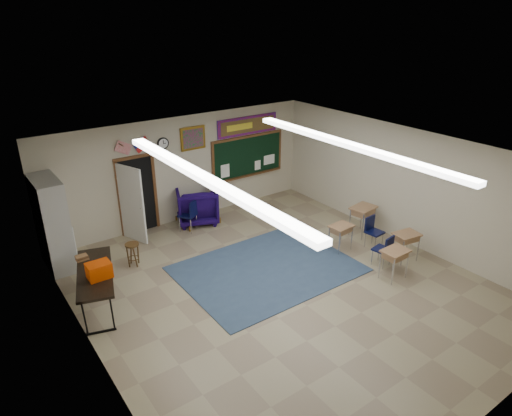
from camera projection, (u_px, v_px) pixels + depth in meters
floor at (282, 287)px, 10.06m from camera, size 9.00×9.00×0.00m
back_wall at (183, 169)px, 12.81m from camera, size 8.00×0.04×3.00m
front_wall at (494, 346)px, 6.11m from camera, size 8.00×0.04×3.00m
left_wall at (90, 290)px, 7.32m from camera, size 0.04×9.00×3.00m
right_wall at (406, 186)px, 11.60m from camera, size 0.04×9.00×3.00m
ceiling at (285, 157)px, 8.86m from camera, size 8.00×9.00×0.04m
area_rug at (267, 269)px, 10.76m from camera, size 4.00×3.00×0.02m
fluorescent_strips at (285, 160)px, 8.88m from camera, size 3.86×6.00×0.10m
doorway at (136, 197)px, 12.07m from camera, size 1.10×0.89×2.16m
chalkboard at (248, 157)px, 13.97m from camera, size 2.55×0.14×1.30m
bulletin_board at (248, 125)px, 13.58m from camera, size 2.10×0.05×0.55m
framed_art_print at (193, 138)px, 12.63m from camera, size 0.75×0.05×0.65m
wall_clock at (163, 143)px, 12.15m from camera, size 0.32×0.05×0.32m
wall_flags at (132, 144)px, 11.62m from camera, size 1.16×0.06×0.70m
storage_cabinet at (53, 224)px, 10.50m from camera, size 0.59×1.25×2.20m
wingback_armchair at (197, 205)px, 12.98m from camera, size 1.46×1.48×1.04m
student_chair_reading at (188, 215)px, 12.46m from camera, size 0.63×0.63×0.91m
student_chair_desk_a at (382, 250)px, 10.79m from camera, size 0.46×0.46×0.80m
student_chair_desk_b at (375, 233)px, 11.59m from camera, size 0.45×0.45×0.82m
student_desk_front_left at (341, 236)px, 11.48m from camera, size 0.60×0.47×0.69m
student_desk_front_right at (362, 219)px, 12.26m from camera, size 0.75×0.61×0.81m
student_desk_back_left at (394, 263)px, 10.26m from camera, size 0.61×0.46×0.72m
student_desk_back_right at (405, 245)px, 11.00m from camera, size 0.66×0.54×0.72m
folding_table at (97, 288)px, 9.24m from camera, size 1.23×2.12×1.15m
wooden_stool at (133, 254)px, 10.82m from camera, size 0.33×0.33×0.58m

